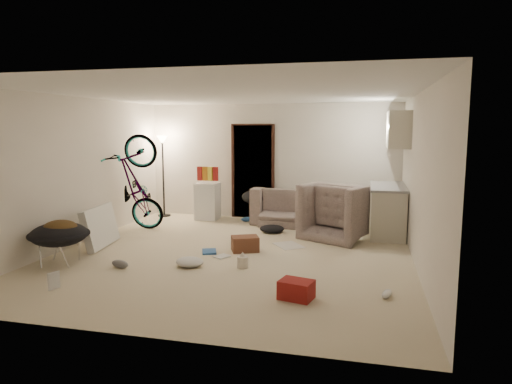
% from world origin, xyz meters
% --- Properties ---
extents(floor, '(5.50, 6.00, 0.02)m').
position_xyz_m(floor, '(0.00, 0.00, -0.01)').
color(floor, beige).
rests_on(floor, ground).
extents(ceiling, '(5.50, 6.00, 0.02)m').
position_xyz_m(ceiling, '(0.00, 0.00, 2.51)').
color(ceiling, white).
rests_on(ceiling, wall_back).
extents(wall_back, '(5.50, 0.02, 2.50)m').
position_xyz_m(wall_back, '(0.00, 3.01, 1.25)').
color(wall_back, silver).
rests_on(wall_back, floor).
extents(wall_front, '(5.50, 0.02, 2.50)m').
position_xyz_m(wall_front, '(0.00, -3.01, 1.25)').
color(wall_front, silver).
rests_on(wall_front, floor).
extents(wall_left, '(0.02, 6.00, 2.50)m').
position_xyz_m(wall_left, '(-2.76, 0.00, 1.25)').
color(wall_left, silver).
rests_on(wall_left, floor).
extents(wall_right, '(0.02, 6.00, 2.50)m').
position_xyz_m(wall_right, '(2.76, 0.00, 1.25)').
color(wall_right, silver).
rests_on(wall_right, floor).
extents(doorway, '(0.85, 0.10, 2.04)m').
position_xyz_m(doorway, '(-0.40, 2.97, 1.02)').
color(doorway, black).
rests_on(doorway, floor).
extents(door_trim, '(0.97, 0.04, 2.10)m').
position_xyz_m(door_trim, '(-0.40, 2.94, 1.02)').
color(door_trim, '#351B12').
rests_on(door_trim, floor).
extents(floor_lamp, '(0.28, 0.28, 1.81)m').
position_xyz_m(floor_lamp, '(-2.40, 2.65, 1.31)').
color(floor_lamp, black).
rests_on(floor_lamp, floor).
extents(kitchen_counter, '(0.60, 1.50, 0.88)m').
position_xyz_m(kitchen_counter, '(2.43, 2.00, 0.44)').
color(kitchen_counter, beige).
rests_on(kitchen_counter, floor).
extents(counter_top, '(0.64, 1.54, 0.04)m').
position_xyz_m(counter_top, '(2.43, 2.00, 0.90)').
color(counter_top, gray).
rests_on(counter_top, kitchen_counter).
extents(kitchen_uppers, '(0.38, 1.40, 0.65)m').
position_xyz_m(kitchen_uppers, '(2.56, 2.00, 1.95)').
color(kitchen_uppers, beige).
rests_on(kitchen_uppers, wall_right).
extents(sofa, '(1.97, 0.88, 0.56)m').
position_xyz_m(sofa, '(0.72, 2.45, 0.28)').
color(sofa, '#373D36').
rests_on(sofa, floor).
extents(armchair, '(1.44, 1.38, 0.73)m').
position_xyz_m(armchair, '(1.64, 1.60, 0.37)').
color(armchair, '#373D36').
rests_on(armchair, floor).
extents(bicycle, '(1.95, 0.97, 1.10)m').
position_xyz_m(bicycle, '(-2.30, 1.20, 0.50)').
color(bicycle, black).
rests_on(bicycle, floor).
extents(book_asset, '(0.27, 0.23, 0.02)m').
position_xyz_m(book_asset, '(-1.72, -2.14, 0.01)').
color(book_asset, maroon).
rests_on(book_asset, floor).
extents(mini_fridge, '(0.48, 0.48, 0.80)m').
position_xyz_m(mini_fridge, '(-1.32, 2.55, 0.40)').
color(mini_fridge, white).
rests_on(mini_fridge, floor).
extents(snack_box_0, '(0.11, 0.08, 0.30)m').
position_xyz_m(snack_box_0, '(-1.49, 2.55, 1.00)').
color(snack_box_0, maroon).
rests_on(snack_box_0, mini_fridge).
extents(snack_box_1, '(0.10, 0.07, 0.30)m').
position_xyz_m(snack_box_1, '(-1.37, 2.55, 1.00)').
color(snack_box_1, '#BC6D17').
rests_on(snack_box_1, mini_fridge).
extents(snack_box_2, '(0.11, 0.08, 0.30)m').
position_xyz_m(snack_box_2, '(-1.25, 2.55, 1.00)').
color(snack_box_2, gold).
rests_on(snack_box_2, mini_fridge).
extents(snack_box_3, '(0.10, 0.07, 0.30)m').
position_xyz_m(snack_box_3, '(-1.13, 2.55, 1.00)').
color(snack_box_3, maroon).
rests_on(snack_box_3, mini_fridge).
extents(saucer_chair, '(0.87, 0.87, 0.62)m').
position_xyz_m(saucer_chair, '(-2.30, -1.13, 0.37)').
color(saucer_chair, silver).
rests_on(saucer_chair, floor).
extents(hoodie, '(0.59, 0.55, 0.22)m').
position_xyz_m(hoodie, '(-2.25, -1.16, 0.56)').
color(hoodie, '#4A3419').
rests_on(hoodie, saucer_chair).
extents(sofa_drape, '(0.61, 0.53, 0.28)m').
position_xyz_m(sofa_drape, '(-0.23, 2.45, 0.54)').
color(sofa_drape, black).
rests_on(sofa_drape, sofa).
extents(tv_box, '(0.39, 1.05, 0.69)m').
position_xyz_m(tv_box, '(-2.30, -0.07, 0.34)').
color(tv_box, silver).
rests_on(tv_box, floor).
extents(drink_case_a, '(0.51, 0.45, 0.24)m').
position_xyz_m(drink_case_a, '(0.15, 0.20, 0.12)').
color(drink_case_a, brown).
rests_on(drink_case_a, floor).
extents(drink_case_b, '(0.44, 0.36, 0.22)m').
position_xyz_m(drink_case_b, '(1.27, -1.68, 0.11)').
color(drink_case_b, maroon).
rests_on(drink_case_b, floor).
extents(juicer, '(0.16, 0.16, 0.23)m').
position_xyz_m(juicer, '(0.34, -0.67, 0.10)').
color(juicer, silver).
rests_on(juicer, floor).
extents(newspaper, '(0.62, 0.65, 0.01)m').
position_xyz_m(newspaper, '(0.78, 0.71, 0.00)').
color(newspaper, silver).
rests_on(newspaper, floor).
extents(book_blue, '(0.31, 0.36, 0.03)m').
position_xyz_m(book_blue, '(-0.39, -0.02, 0.02)').
color(book_blue, '#2B599E').
rests_on(book_blue, floor).
extents(book_white, '(0.27, 0.29, 0.02)m').
position_xyz_m(book_white, '(-0.11, -0.22, 0.01)').
color(book_white, silver).
rests_on(book_white, floor).
extents(shoe_0, '(0.30, 0.22, 0.10)m').
position_xyz_m(shoe_0, '(-0.41, 2.48, 0.05)').
color(shoe_0, '#2B599E').
rests_on(shoe_0, floor).
extents(shoe_3, '(0.32, 0.20, 0.11)m').
position_xyz_m(shoe_3, '(-1.36, -1.08, 0.06)').
color(shoe_3, slate).
rests_on(shoe_3, floor).
extents(shoe_4, '(0.17, 0.26, 0.09)m').
position_xyz_m(shoe_4, '(2.30, -1.39, 0.04)').
color(shoe_4, white).
rests_on(shoe_4, floor).
extents(clothes_lump_b, '(0.52, 0.46, 0.14)m').
position_xyz_m(clothes_lump_b, '(0.31, 1.61, 0.07)').
color(clothes_lump_b, black).
rests_on(clothes_lump_b, floor).
extents(clothes_lump_c, '(0.47, 0.43, 0.13)m').
position_xyz_m(clothes_lump_c, '(-0.42, -0.78, 0.06)').
color(clothes_lump_c, silver).
rests_on(clothes_lump_c, floor).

